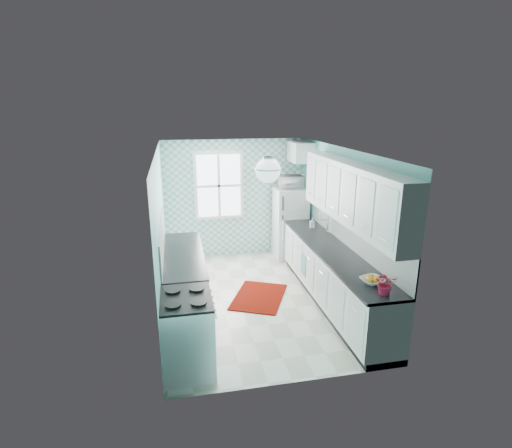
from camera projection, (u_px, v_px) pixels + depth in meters
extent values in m
cube|color=silver|center=(256.00, 299.00, 6.81)|extent=(3.00, 4.40, 0.02)
cube|color=white|center=(256.00, 150.00, 6.09)|extent=(3.00, 4.40, 0.02)
cube|color=#6FCBC5|center=(235.00, 198.00, 8.52)|extent=(3.00, 0.02, 2.50)
cube|color=#6FCBC5|center=(297.00, 287.00, 4.37)|extent=(3.00, 0.02, 2.50)
cube|color=#6FCBC5|center=(160.00, 234.00, 6.16)|extent=(0.02, 4.40, 2.50)
cube|color=#6FCBC5|center=(343.00, 223.00, 6.74)|extent=(0.02, 4.40, 2.50)
cube|color=#6BB6AF|center=(235.00, 199.00, 8.50)|extent=(3.00, 0.01, 2.50)
cube|color=white|center=(219.00, 186.00, 8.33)|extent=(1.04, 0.05, 1.44)
cube|color=white|center=(219.00, 186.00, 8.31)|extent=(0.90, 0.02, 1.30)
cube|color=white|center=(352.00, 233.00, 6.38)|extent=(0.02, 3.60, 0.51)
cube|color=white|center=(162.00, 239.00, 6.11)|extent=(0.02, 2.15, 0.51)
cube|color=white|center=(352.00, 193.00, 5.96)|extent=(0.33, 3.20, 0.90)
cube|color=white|center=(300.00, 152.00, 8.13)|extent=(0.40, 0.74, 0.40)
cylinder|color=silver|center=(268.00, 158.00, 5.35)|extent=(0.14, 0.14, 0.04)
cylinder|color=silver|center=(268.00, 164.00, 5.37)|extent=(0.02, 0.02, 0.12)
sphere|color=white|center=(268.00, 170.00, 5.39)|extent=(0.34, 0.34, 0.34)
cube|color=white|center=(333.00, 278.00, 6.53)|extent=(0.60, 3.60, 0.90)
cube|color=black|center=(333.00, 251.00, 6.40)|extent=(0.63, 3.60, 0.04)
cube|color=white|center=(184.00, 282.00, 6.38)|extent=(0.60, 2.15, 0.90)
cube|color=black|center=(183.00, 255.00, 6.24)|extent=(0.63, 2.15, 0.04)
cube|color=white|center=(290.00, 223.00, 8.51)|extent=(0.66, 0.62, 1.51)
cube|color=silver|center=(295.00, 211.00, 8.11)|extent=(0.64, 0.01, 0.02)
cube|color=silver|center=(283.00, 203.00, 8.00)|extent=(0.03, 0.03, 0.30)
cube|color=silver|center=(282.00, 228.00, 8.15)|extent=(0.03, 0.03, 0.54)
cube|color=white|center=(187.00, 333.00, 4.89)|extent=(0.62, 0.79, 0.94)
cube|color=black|center=(185.00, 299.00, 4.76)|extent=(0.62, 0.79, 0.03)
cube|color=black|center=(213.00, 326.00, 4.94)|extent=(0.01, 0.52, 0.31)
cube|color=silver|center=(317.00, 236.00, 7.15)|extent=(0.55, 0.46, 0.12)
cylinder|color=silver|center=(328.00, 224.00, 7.13)|extent=(0.02, 0.02, 0.30)
torus|color=silver|center=(324.00, 214.00, 7.06)|extent=(0.16, 0.02, 0.16)
cube|color=#651100|center=(259.00, 297.00, 6.85)|extent=(1.20, 1.37, 0.02)
cube|color=#66BABA|center=(304.00, 265.00, 7.00)|extent=(0.08, 0.24, 0.37)
imported|color=white|center=(373.00, 281.00, 5.18)|extent=(0.37, 0.37, 0.07)
imported|color=#9F0424|center=(386.00, 283.00, 4.85)|extent=(0.32, 0.30, 0.29)
imported|color=#A9BDC7|center=(312.00, 223.00, 7.51)|extent=(0.10, 0.10, 0.19)
imported|color=white|center=(291.00, 182.00, 8.25)|extent=(0.49, 0.33, 0.27)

